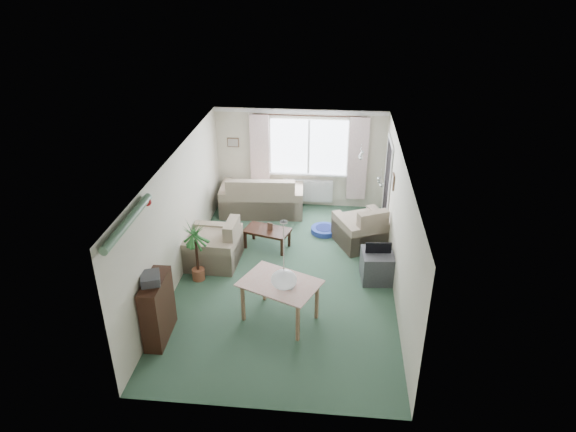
# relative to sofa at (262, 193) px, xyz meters

# --- Properties ---
(ground) EXTENTS (6.50, 6.50, 0.00)m
(ground) POSITION_rel_sofa_xyz_m (0.86, -2.75, -0.48)
(ground) COLOR #30503C
(window) EXTENTS (1.80, 0.03, 1.30)m
(window) POSITION_rel_sofa_xyz_m (1.06, 0.48, 1.02)
(window) COLOR white
(curtain_rod) EXTENTS (2.60, 0.03, 0.03)m
(curtain_rod) POSITION_rel_sofa_xyz_m (1.06, 0.40, 1.79)
(curtain_rod) COLOR black
(curtain_left) EXTENTS (0.45, 0.08, 2.00)m
(curtain_left) POSITION_rel_sofa_xyz_m (-0.09, 0.38, 0.79)
(curtain_left) COLOR beige
(curtain_right) EXTENTS (0.45, 0.08, 2.00)m
(curtain_right) POSITION_rel_sofa_xyz_m (2.21, 0.38, 0.79)
(curtain_right) COLOR beige
(radiator) EXTENTS (1.20, 0.10, 0.55)m
(radiator) POSITION_rel_sofa_xyz_m (1.06, 0.44, -0.08)
(radiator) COLOR white
(doorway) EXTENTS (0.03, 0.95, 2.00)m
(doorway) POSITION_rel_sofa_xyz_m (2.85, -0.55, 0.52)
(doorway) COLOR black
(pendant_lamp) EXTENTS (0.36, 0.36, 0.36)m
(pendant_lamp) POSITION_rel_sofa_xyz_m (1.06, -5.05, 1.00)
(pendant_lamp) COLOR white
(tinsel_garland) EXTENTS (1.60, 1.60, 0.12)m
(tinsel_garland) POSITION_rel_sofa_xyz_m (-1.06, -5.05, 1.80)
(tinsel_garland) COLOR #196626
(bauble_cluster_a) EXTENTS (0.20, 0.20, 0.20)m
(bauble_cluster_a) POSITION_rel_sofa_xyz_m (2.16, -1.85, 1.74)
(bauble_cluster_a) COLOR silver
(bauble_cluster_b) EXTENTS (0.20, 0.20, 0.20)m
(bauble_cluster_b) POSITION_rel_sofa_xyz_m (2.46, -3.05, 1.74)
(bauble_cluster_b) COLOR silver
(wall_picture_back) EXTENTS (0.28, 0.03, 0.22)m
(wall_picture_back) POSITION_rel_sofa_xyz_m (-0.74, 0.48, 1.07)
(wall_picture_back) COLOR brown
(wall_picture_right) EXTENTS (0.03, 0.24, 0.30)m
(wall_picture_right) POSITION_rel_sofa_xyz_m (2.84, -1.55, 1.07)
(wall_picture_right) COLOR brown
(sofa) EXTENTS (2.00, 1.15, 0.97)m
(sofa) POSITION_rel_sofa_xyz_m (0.00, 0.00, 0.00)
(sofa) COLOR #C7B796
(sofa) RESTS_ON ground
(armchair_corner) EXTENTS (1.34, 1.32, 0.92)m
(armchair_corner) POSITION_rel_sofa_xyz_m (2.34, -1.31, -0.03)
(armchair_corner) COLOR beige
(armchair_corner) RESTS_ON ground
(armchair_left) EXTENTS (1.03, 1.08, 0.93)m
(armchair_left) POSITION_rel_sofa_xyz_m (-0.64, -2.35, -0.02)
(armchair_left) COLOR #BCA28E
(armchair_left) RESTS_ON ground
(coffee_table) EXTENTS (1.03, 0.75, 0.42)m
(coffee_table) POSITION_rel_sofa_xyz_m (0.35, -1.67, -0.28)
(coffee_table) COLOR black
(coffee_table) RESTS_ON ground
(photo_frame) EXTENTS (0.12, 0.06, 0.16)m
(photo_frame) POSITION_rel_sofa_xyz_m (0.41, -1.68, 0.01)
(photo_frame) COLOR brown
(photo_frame) RESTS_ON coffee_table
(bookshelf) EXTENTS (0.31, 0.88, 1.07)m
(bookshelf) POSITION_rel_sofa_xyz_m (-0.98, -4.67, 0.05)
(bookshelf) COLOR black
(bookshelf) RESTS_ON ground
(hifi_box) EXTENTS (0.38, 0.42, 0.14)m
(hifi_box) POSITION_rel_sofa_xyz_m (-1.00, -4.72, 0.66)
(hifi_box) COLOR #39393E
(hifi_box) RESTS_ON bookshelf
(houseplant) EXTENTS (0.52, 0.52, 1.19)m
(houseplant) POSITION_rel_sofa_xyz_m (-0.79, -3.00, 0.11)
(houseplant) COLOR #266522
(houseplant) RESTS_ON ground
(dining_table) EXTENTS (1.35, 1.16, 0.71)m
(dining_table) POSITION_rel_sofa_xyz_m (0.89, -4.04, -0.13)
(dining_table) COLOR #A57859
(dining_table) RESTS_ON ground
(gift_box) EXTENTS (0.29, 0.24, 0.12)m
(gift_box) POSITION_rel_sofa_xyz_m (1.01, -4.11, 0.29)
(gift_box) COLOR silver
(gift_box) RESTS_ON dining_table
(tv_cube) EXTENTS (0.62, 0.67, 0.57)m
(tv_cube) POSITION_rel_sofa_xyz_m (2.56, -2.65, -0.20)
(tv_cube) COLOR #333438
(tv_cube) RESTS_ON ground
(pet_bed) EXTENTS (0.65, 0.65, 0.12)m
(pet_bed) POSITION_rel_sofa_xyz_m (1.52, -0.91, -0.43)
(pet_bed) COLOR #24229D
(pet_bed) RESTS_ON ground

